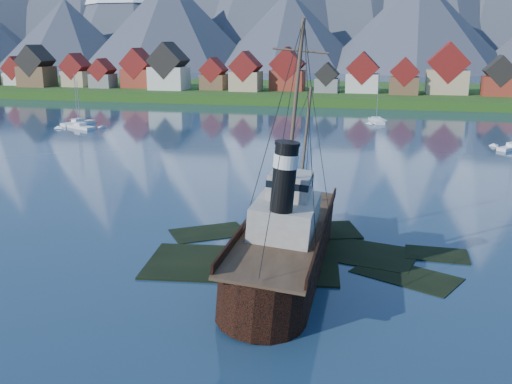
% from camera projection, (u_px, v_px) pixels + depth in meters
% --- Properties ---
extents(ground, '(1400.00, 1400.00, 0.00)m').
position_uv_depth(ground, '(278.00, 260.00, 55.03)').
color(ground, '#1A324B').
rests_on(ground, ground).
extents(shoal, '(31.71, 21.24, 1.14)m').
position_uv_depth(shoal, '(300.00, 257.00, 56.73)').
color(shoal, black).
rests_on(shoal, ground).
extents(shore_bank, '(600.00, 80.00, 3.20)m').
position_uv_depth(shore_bank, '(370.00, 97.00, 214.53)').
color(shore_bank, '#214012').
rests_on(shore_bank, ground).
extents(seawall, '(600.00, 2.50, 2.00)m').
position_uv_depth(seawall, '(363.00, 108.00, 178.87)').
color(seawall, '#3F3D38').
rests_on(seawall, ground).
extents(town, '(250.96, 16.69, 17.30)m').
position_uv_depth(town, '(274.00, 74.00, 203.18)').
color(town, maroon).
rests_on(town, ground).
extents(tugboat_wreck, '(6.87, 29.60, 23.46)m').
position_uv_depth(tugboat_wreck, '(286.00, 236.00, 52.72)').
color(tugboat_wreck, black).
rests_on(tugboat_wreck, ground).
extents(sailboat_b, '(5.51, 9.20, 13.08)m').
position_uv_depth(sailboat_b, '(78.00, 124.00, 143.27)').
color(sailboat_b, silver).
rests_on(sailboat_b, ground).
extents(sailboat_c, '(9.23, 6.28, 11.86)m').
position_uv_depth(sailboat_c, '(80.00, 127.00, 137.41)').
color(sailboat_c, silver).
rests_on(sailboat_c, ground).
extents(sailboat_e, '(4.71, 9.86, 11.10)m').
position_uv_depth(sailboat_e, '(376.00, 121.00, 147.53)').
color(sailboat_e, silver).
rests_on(sailboat_e, ground).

